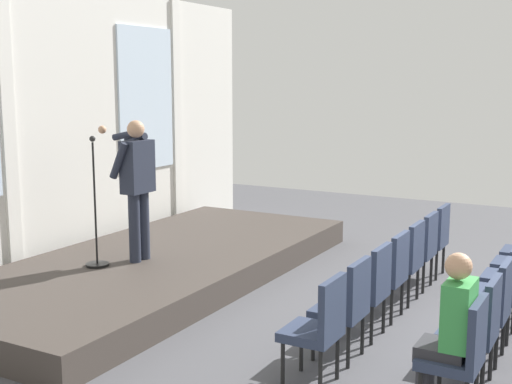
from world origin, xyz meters
TOP-DOWN VIEW (x-y plane):
  - ground_plane at (0.00, 0.00)m, footprint 14.78×14.78m
  - rear_partition at (0.03, 5.68)m, footprint 8.84×0.14m
  - stage_platform at (0.00, 4.08)m, footprint 6.06×2.61m
  - speaker at (-0.39, 4.10)m, footprint 0.51×0.69m
  - mic_stand at (-0.83, 4.38)m, footprint 0.28×0.28m
  - chair_r0_c0 at (-1.84, 1.05)m, footprint 0.46×0.44m
  - chair_r0_c1 at (-1.22, 1.05)m, footprint 0.46×0.44m
  - chair_r0_c2 at (-0.61, 1.05)m, footprint 0.46×0.44m
  - chair_r0_c3 at (0.00, 1.05)m, footprint 0.46×0.44m
  - chair_r0_c4 at (0.61, 1.05)m, footprint 0.46×0.44m
  - chair_r0_c5 at (1.22, 1.05)m, footprint 0.46×0.44m
  - chair_r0_c6 at (1.84, 1.05)m, footprint 0.46×0.44m
  - chair_r1_c0 at (-1.84, -0.10)m, footprint 0.46×0.44m
  - audience_r1_c0 at (-1.84, -0.02)m, footprint 0.36×0.39m
  - chair_r1_c1 at (-1.22, -0.10)m, footprint 0.46×0.44m
  - chair_r1_c2 at (-0.61, -0.10)m, footprint 0.46×0.44m
  - chair_r1_c3 at (0.00, -0.10)m, footprint 0.46×0.44m
  - chair_r1_c4 at (0.61, -0.10)m, footprint 0.46×0.44m

SIDE VIEW (x-z plane):
  - ground_plane at x=0.00m, z-range 0.00..0.00m
  - stage_platform at x=0.00m, z-range 0.00..0.34m
  - chair_r0_c0 at x=-1.84m, z-range 0.06..1.00m
  - chair_r0_c1 at x=-1.22m, z-range 0.06..1.00m
  - chair_r0_c2 at x=-0.61m, z-range 0.06..1.00m
  - chair_r0_c3 at x=0.00m, z-range 0.06..1.00m
  - chair_r0_c4 at x=0.61m, z-range 0.06..1.00m
  - chair_r0_c5 at x=1.22m, z-range 0.06..1.00m
  - chair_r0_c6 at x=1.84m, z-range 0.06..1.00m
  - chair_r1_c0 at x=-1.84m, z-range 0.06..1.00m
  - chair_r1_c1 at x=-1.22m, z-range 0.06..1.00m
  - chair_r1_c2 at x=-0.61m, z-range 0.06..1.00m
  - chair_r1_c3 at x=0.00m, z-range 0.06..1.00m
  - chair_r1_c4 at x=0.61m, z-range 0.06..1.00m
  - mic_stand at x=-0.83m, z-range -0.11..1.45m
  - audience_r1_c0 at x=-1.84m, z-range 0.07..1.35m
  - speaker at x=-0.39m, z-range 0.48..2.20m
  - rear_partition at x=0.03m, z-range 0.02..3.85m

